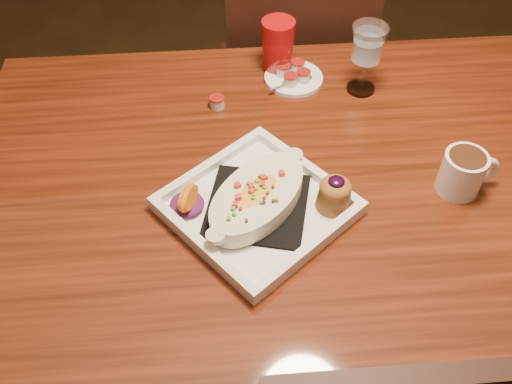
{
  "coord_description": "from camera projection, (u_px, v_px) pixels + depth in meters",
  "views": [
    {
      "loc": [
        -0.23,
        -0.78,
        1.58
      ],
      "look_at": [
        -0.17,
        -0.06,
        0.77
      ],
      "focal_mm": 40.0,
      "sensor_mm": 36.0,
      "label": 1
    }
  ],
  "objects": [
    {
      "name": "goblet",
      "position": [
        367.0,
        47.0,
        1.24
      ],
      "size": [
        0.08,
        0.08,
        0.16
      ],
      "color": "silver",
      "rests_on": "table"
    },
    {
      "name": "plate",
      "position": [
        263.0,
        201.0,
        1.06
      ],
      "size": [
        0.41,
        0.41,
        0.08
      ],
      "rotation": [
        0.0,
        0.0,
        0.68
      ],
      "color": "white",
      "rests_on": "table"
    },
    {
      "name": "red_tumbler",
      "position": [
        278.0,
        46.0,
        1.33
      ],
      "size": [
        0.08,
        0.08,
        0.13
      ],
      "primitive_type": "cone",
      "color": "#B10C0F",
      "rests_on": "table"
    },
    {
      "name": "chair_far",
      "position": [
        293.0,
        80.0,
        1.75
      ],
      "size": [
        0.42,
        0.42,
        0.93
      ],
      "rotation": [
        0.0,
        0.0,
        3.14
      ],
      "color": "black",
      "rests_on": "floor"
    },
    {
      "name": "creamer_loose",
      "position": [
        217.0,
        102.0,
        1.27
      ],
      "size": [
        0.03,
        0.03,
        0.03
      ],
      "color": "silver",
      "rests_on": "table"
    },
    {
      "name": "coffee_mug",
      "position": [
        464.0,
        171.0,
        1.08
      ],
      "size": [
        0.12,
        0.08,
        0.09
      ],
      "rotation": [
        0.0,
        0.0,
        0.1
      ],
      "color": "white",
      "rests_on": "table"
    },
    {
      "name": "table",
      "position": [
        332.0,
        203.0,
        1.22
      ],
      "size": [
        1.5,
        0.9,
        0.75
      ],
      "color": "maroon",
      "rests_on": "floor"
    },
    {
      "name": "floor",
      "position": [
        310.0,
        346.0,
        1.71
      ],
      "size": [
        7.0,
        7.0,
        0.0
      ],
      "primitive_type": "plane",
      "color": "black",
      "rests_on": "ground"
    },
    {
      "name": "saucer",
      "position": [
        293.0,
        77.0,
        1.34
      ],
      "size": [
        0.14,
        0.14,
        0.09
      ],
      "color": "white",
      "rests_on": "table"
    }
  ]
}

